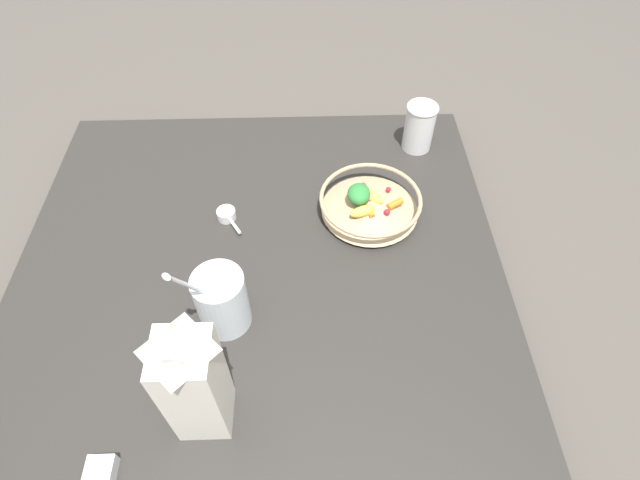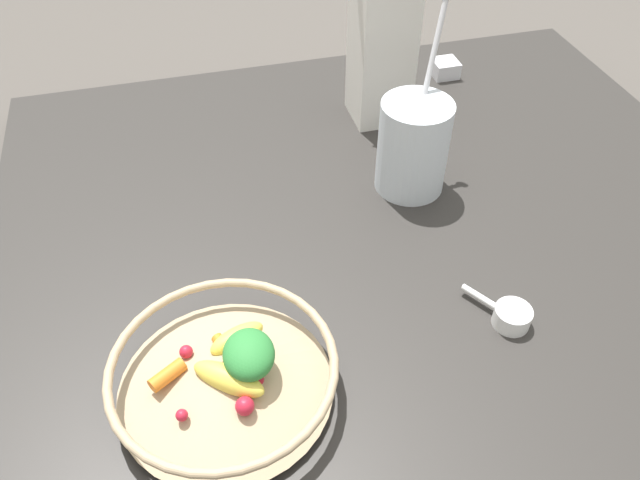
{
  "view_description": "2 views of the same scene",
  "coord_description": "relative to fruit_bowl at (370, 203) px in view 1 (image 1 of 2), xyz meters",
  "views": [
    {
      "loc": [
        0.11,
        -0.65,
        0.93
      ],
      "look_at": [
        0.14,
        0.04,
        0.09
      ],
      "focal_mm": 28.0,
      "sensor_mm": 36.0,
      "label": 1
    },
    {
      "loc": [
        0.26,
        0.55,
        0.63
      ],
      "look_at": [
        0.12,
        0.02,
        0.11
      ],
      "focal_mm": 35.0,
      "sensor_mm": 36.0,
      "label": 2
    }
  ],
  "objects": [
    {
      "name": "ground_plane",
      "position": [
        -0.26,
        -0.16,
        -0.08
      ],
      "size": [
        6.0,
        6.0,
        0.0
      ],
      "primitive_type": "plane",
      "color": "#4C4742"
    },
    {
      "name": "countertop",
      "position": [
        -0.26,
        -0.16,
        -0.05
      ],
      "size": [
        1.08,
        1.08,
        0.04
      ],
      "color": "#2D2B28",
      "rests_on": "ground_plane"
    },
    {
      "name": "fruit_bowl",
      "position": [
        0.0,
        0.0,
        0.0
      ],
      "size": [
        0.24,
        0.24,
        0.08
      ],
      "color": "tan",
      "rests_on": "countertop"
    },
    {
      "name": "milk_carton",
      "position": [
        -0.33,
        -0.48,
        0.12
      ],
      "size": [
        0.09,
        0.09,
        0.3
      ],
      "color": "silver",
      "rests_on": "countertop"
    },
    {
      "name": "yogurt_tub",
      "position": [
        -0.32,
        -0.29,
        0.04
      ],
      "size": [
        0.12,
        0.13,
        0.26
      ],
      "color": "silver",
      "rests_on": "countertop"
    },
    {
      "name": "drinking_cup",
      "position": [
        0.15,
        0.24,
        0.03
      ],
      "size": [
        0.08,
        0.08,
        0.13
      ],
      "color": "white",
      "rests_on": "countertop"
    },
    {
      "name": "spice_jar",
      "position": [
        -0.5,
        -0.57,
        -0.02
      ],
      "size": [
        0.05,
        0.05,
        0.03
      ],
      "color": "silver",
      "rests_on": "countertop"
    },
    {
      "name": "measuring_scoop",
      "position": [
        -0.34,
        -0.01,
        -0.02
      ],
      "size": [
        0.06,
        0.08,
        0.02
      ],
      "color": "white",
      "rests_on": "countertop"
    }
  ]
}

